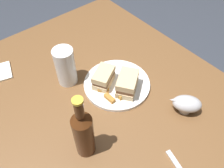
{
  "coord_description": "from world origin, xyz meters",
  "views": [
    {
      "loc": [
        -0.47,
        0.37,
        1.52
      ],
      "look_at": [
        0.0,
        -0.03,
        0.81
      ],
      "focal_mm": 37.57,
      "sensor_mm": 36.0,
      "label": 1
    }
  ],
  "objects": [
    {
      "name": "ground_plane",
      "position": [
        0.0,
        0.0,
        0.0
      ],
      "size": [
        6.0,
        6.0,
        0.0
      ],
      "primitive_type": "plane",
      "color": "#333842"
    },
    {
      "name": "dining_table",
      "position": [
        0.0,
        0.0,
        0.39
      ],
      "size": [
        1.21,
        0.93,
        0.78
      ],
      "primitive_type": "cube",
      "color": "brown",
      "rests_on": "ground"
    },
    {
      "name": "plate",
      "position": [
        0.01,
        -0.06,
        0.78
      ],
      "size": [
        0.28,
        0.28,
        0.01
      ],
      "primitive_type": "cylinder",
      "color": "white",
      "rests_on": "dining_table"
    },
    {
      "name": "sandwich_half_left",
      "position": [
        0.04,
        -0.02,
        0.82
      ],
      "size": [
        0.11,
        0.12,
        0.07
      ],
      "color": "#CCB284",
      "rests_on": "plate"
    },
    {
      "name": "sandwich_half_right",
      "position": [
        -0.05,
        -0.07,
        0.83
      ],
      "size": [
        0.12,
        0.13,
        0.07
      ],
      "color": "#CCB284",
      "rests_on": "plate"
    },
    {
      "name": "potato_wedge_front",
      "position": [
        -0.04,
        0.02,
        0.8
      ],
      "size": [
        0.05,
        0.02,
        0.02
      ],
      "primitive_type": "cube",
      "rotation": [
        0.0,
        0.0,
        3.2
      ],
      "color": "#AD702D",
      "rests_on": "plate"
    },
    {
      "name": "potato_wedge_middle",
      "position": [
        0.01,
        0.01,
        0.8
      ],
      "size": [
        0.05,
        0.04,
        0.01
      ],
      "primitive_type": "cube",
      "rotation": [
        0.0,
        0.0,
        3.82
      ],
      "color": "#AD702D",
      "rests_on": "plate"
    },
    {
      "name": "potato_wedge_back",
      "position": [
        -0.06,
        -0.04,
        0.8
      ],
      "size": [
        0.04,
        0.05,
        0.02
      ],
      "primitive_type": "cube",
      "rotation": [
        0.0,
        0.0,
        4.25
      ],
      "color": "#AD702D",
      "rests_on": "plate"
    },
    {
      "name": "potato_wedge_left_edge",
      "position": [
        -0.06,
        -0.03,
        0.8
      ],
      "size": [
        0.02,
        0.04,
        0.02
      ],
      "primitive_type": "cube",
      "rotation": [
        0.0,
        0.0,
        4.81
      ],
      "color": "#B77F33",
      "rests_on": "plate"
    },
    {
      "name": "pint_glass",
      "position": [
        0.16,
        0.08,
        0.85
      ],
      "size": [
        0.08,
        0.08,
        0.17
      ],
      "color": "white",
      "rests_on": "dining_table"
    },
    {
      "name": "gravy_boat",
      "position": [
        -0.26,
        -0.17,
        0.82
      ],
      "size": [
        0.13,
        0.12,
        0.07
      ],
      "color": "#B7B7BC",
      "rests_on": "dining_table"
    },
    {
      "name": "cider_bottle",
      "position": [
        -0.14,
        0.21,
        0.89
      ],
      "size": [
        0.06,
        0.06,
        0.28
      ],
      "color": "#47230F",
      "rests_on": "dining_table"
    },
    {
      "name": "napkin",
      "position": [
        0.39,
        0.29,
        0.78
      ],
      "size": [
        0.13,
        0.12,
        0.01
      ],
      "primitive_type": "cube",
      "rotation": [
        0.0,
        0.0,
        -0.28
      ],
      "color": "silver",
      "rests_on": "dining_table"
    }
  ]
}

